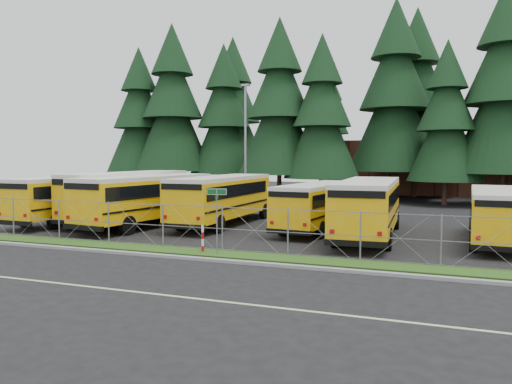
# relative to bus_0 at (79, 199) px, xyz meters

# --- Properties ---
(ground) EXTENTS (120.00, 120.00, 0.00)m
(ground) POSITION_rel_bus_0_xyz_m (13.78, -4.92, -1.46)
(ground) COLOR black
(ground) RESTS_ON ground
(curb) EXTENTS (50.00, 0.25, 0.12)m
(curb) POSITION_rel_bus_0_xyz_m (13.78, -8.02, -1.40)
(curb) COLOR gray
(curb) RESTS_ON ground
(grass_verge) EXTENTS (50.00, 1.40, 0.06)m
(grass_verge) POSITION_rel_bus_0_xyz_m (13.78, -6.62, -1.43)
(grass_verge) COLOR #1F4915
(grass_verge) RESTS_ON ground
(road_lane_line) EXTENTS (50.00, 0.12, 0.01)m
(road_lane_line) POSITION_rel_bus_0_xyz_m (13.78, -12.92, -1.45)
(road_lane_line) COLOR beige
(road_lane_line) RESTS_ON ground
(chainlink_fence) EXTENTS (44.00, 0.10, 2.00)m
(chainlink_fence) POSITION_rel_bus_0_xyz_m (13.78, -5.92, -0.46)
(chainlink_fence) COLOR gray
(chainlink_fence) RESTS_ON ground
(brick_building) EXTENTS (22.00, 10.00, 6.00)m
(brick_building) POSITION_rel_bus_0_xyz_m (19.78, 35.08, 1.54)
(brick_building) COLOR brown
(brick_building) RESTS_ON ground
(bus_0) EXTENTS (2.96, 11.19, 2.91)m
(bus_0) POSITION_rel_bus_0_xyz_m (0.00, 0.00, 0.00)
(bus_0) COLOR #F8A407
(bus_0) RESTS_ON ground
(bus_1) EXTENTS (2.96, 12.13, 3.17)m
(bus_1) POSITION_rel_bus_0_xyz_m (3.05, 1.45, 0.13)
(bus_1) COLOR #F8A407
(bus_1) RESTS_ON ground
(bus_2) EXTENTS (4.21, 11.82, 3.03)m
(bus_2) POSITION_rel_bus_0_xyz_m (5.43, -0.09, 0.06)
(bus_2) COLOR #F8A407
(bus_2) RESTS_ON ground
(bus_3) EXTENTS (2.85, 11.40, 2.98)m
(bus_3) POSITION_rel_bus_0_xyz_m (9.31, 2.04, 0.03)
(bus_3) COLOR #F8A407
(bus_3) RESTS_ON ground
(bus_5) EXTENTS (3.44, 10.31, 2.65)m
(bus_5) POSITION_rel_bus_0_xyz_m (15.28, 1.96, -0.13)
(bus_5) COLOR #F8A407
(bus_5) RESTS_ON ground
(bus_6) EXTENTS (3.10, 11.42, 2.97)m
(bus_6) POSITION_rel_bus_0_xyz_m (18.26, 0.06, 0.03)
(bus_6) COLOR #F8A407
(bus_6) RESTS_ON ground
(bus_east) EXTENTS (2.78, 10.04, 2.61)m
(bus_east) POSITION_rel_bus_0_xyz_m (24.22, 0.58, -0.15)
(bus_east) COLOR #F8A407
(bus_east) RESTS_ON ground
(street_sign) EXTENTS (0.82, 0.54, 2.81)m
(street_sign) POSITION_rel_bus_0_xyz_m (12.90, -6.74, 0.58)
(street_sign) COLOR gray
(street_sign) RESTS_ON ground
(striped_bollard) EXTENTS (0.11, 0.11, 1.20)m
(striped_bollard) POSITION_rel_bus_0_xyz_m (12.13, -6.54, -0.86)
(striped_bollard) COLOR #B20C0C
(striped_bollard) RESTS_ON ground
(light_standard) EXTENTS (0.70, 0.35, 10.14)m
(light_standard) POSITION_rel_bus_0_xyz_m (6.36, 12.83, 4.04)
(light_standard) COLOR gray
(light_standard) RESTS_ON ground
(conifer_0) EXTENTS (7.28, 7.28, 16.09)m
(conifer_0) POSITION_rel_bus_0_xyz_m (-9.49, 21.21, 6.59)
(conifer_0) COLOR black
(conifer_0) RESTS_ON ground
(conifer_1) EXTENTS (8.25, 8.25, 18.24)m
(conifer_1) POSITION_rel_bus_0_xyz_m (-5.34, 21.19, 7.67)
(conifer_1) COLOR black
(conifer_1) RESTS_ON ground
(conifer_2) EXTENTS (7.27, 7.27, 16.08)m
(conifer_2) POSITION_rel_bus_0_xyz_m (-0.14, 22.90, 6.58)
(conifer_2) COLOR black
(conifer_2) RESTS_ON ground
(conifer_3) EXTENTS (7.78, 7.78, 17.21)m
(conifer_3) POSITION_rel_bus_0_xyz_m (7.18, 19.39, 7.15)
(conifer_3) COLOR black
(conifer_3) RESTS_ON ground
(conifer_4) EXTENTS (6.86, 6.86, 15.17)m
(conifer_4) POSITION_rel_bus_0_xyz_m (11.42, 18.61, 6.13)
(conifer_4) COLOR black
(conifer_4) RESTS_ON ground
(conifer_5) EXTENTS (8.65, 8.65, 19.14)m
(conifer_5) POSITION_rel_bus_0_xyz_m (17.29, 23.69, 8.11)
(conifer_5) COLOR black
(conifer_5) RESTS_ON ground
(conifer_6) EXTENTS (6.39, 6.39, 14.12)m
(conifer_6) POSITION_rel_bus_0_xyz_m (21.89, 20.17, 5.60)
(conifer_6) COLOR black
(conifer_6) RESTS_ON ground
(conifer_7) EXTENTS (8.55, 8.55, 18.91)m
(conifer_7) POSITION_rel_bus_0_xyz_m (26.39, 20.89, 8.00)
(conifer_7) COLOR black
(conifer_7) RESTS_ON ground
(conifer_10) EXTENTS (8.13, 8.13, 17.98)m
(conifer_10) POSITION_rel_bus_0_xyz_m (-1.25, 27.91, 7.53)
(conifer_10) COLOR black
(conifer_10) RESTS_ON ground
(conifer_11) EXTENTS (6.69, 6.69, 14.80)m
(conifer_11) POSITION_rel_bus_0_xyz_m (9.35, 29.23, 5.94)
(conifer_11) COLOR black
(conifer_11) RESTS_ON ground
(conifer_12) EXTENTS (8.83, 8.83, 19.54)m
(conifer_12) POSITION_rel_bus_0_xyz_m (18.92, 29.06, 8.31)
(conifer_12) COLOR black
(conifer_12) RESTS_ON ground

